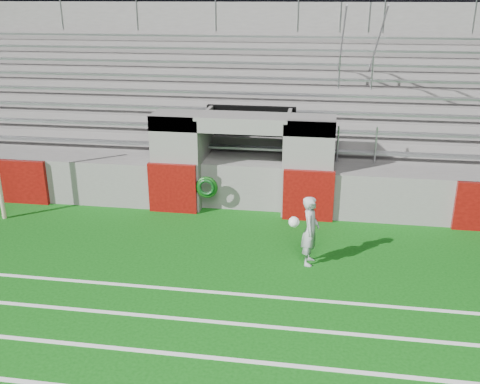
# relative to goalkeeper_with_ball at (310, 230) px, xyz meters

# --- Properties ---
(ground) EXTENTS (90.00, 90.00, 0.00)m
(ground) POSITION_rel_goalkeeper_with_ball_xyz_m (-1.91, -0.53, -0.78)
(ground) COLOR #0C4D0E
(ground) RESTS_ON ground
(stadium_structure) EXTENTS (26.00, 8.48, 5.42)m
(stadium_structure) POSITION_rel_goalkeeper_with_ball_xyz_m (-1.91, 7.44, 0.71)
(stadium_structure) COLOR slate
(stadium_structure) RESTS_ON ground
(goalkeeper_with_ball) EXTENTS (0.68, 0.60, 1.55)m
(goalkeeper_with_ball) POSITION_rel_goalkeeper_with_ball_xyz_m (0.00, 0.00, 0.00)
(goalkeeper_with_ball) COLOR #A3A8AD
(goalkeeper_with_ball) RESTS_ON ground
(hose_coil) EXTENTS (0.60, 0.15, 0.60)m
(hose_coil) POSITION_rel_goalkeeper_with_ball_xyz_m (-2.78, 2.40, -0.02)
(hose_coil) COLOR #0D440E
(hose_coil) RESTS_ON ground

